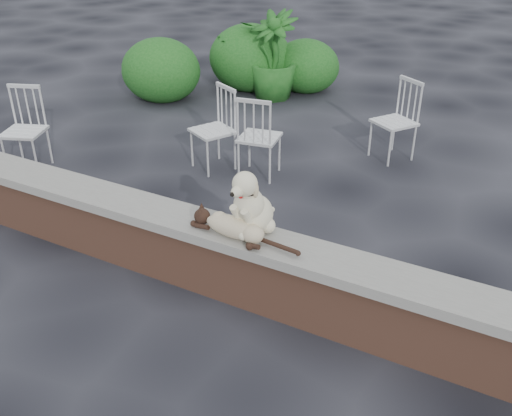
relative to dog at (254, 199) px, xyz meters
The scene contains 12 objects.
ground 0.92m from the dog, 167.02° to the right, with size 60.00×60.00×0.00m, color black.
brick_wall 0.70m from the dog, 167.02° to the right, with size 6.00×0.30×0.50m, color brown.
capstone 0.48m from the dog, 167.02° to the right, with size 6.20×0.40×0.08m, color slate.
dog is the anchor object (origin of this frame).
cat 0.24m from the dog, 118.07° to the right, with size 1.07×0.26×0.18m, color #C0AD89, non-canonical shape.
chair_b 2.45m from the dog, 129.85° to the left, with size 0.56×0.56×0.94m, color silver, non-canonical shape.
chair_a 3.52m from the dog, 166.39° to the left, with size 0.56×0.56×0.94m, color silver, non-canonical shape.
chair_c 2.22m from the dog, 117.22° to the left, with size 0.56×0.56×0.94m, color silver, non-canonical shape.
chair_d 3.14m from the dog, 87.00° to the left, with size 0.56×0.56×0.94m, color silver, non-canonical shape.
potted_plant_a 5.55m from the dog, 119.30° to the left, with size 1.00×0.87×1.11m, color #164F17.
potted_plant_b 4.98m from the dog, 115.34° to the left, with size 0.73×0.73×1.31m, color #164F17.
shrubbery 5.32m from the dog, 122.05° to the left, with size 2.91×2.51×1.07m.
Camera 1 is at (2.13, -3.15, 2.80)m, focal length 40.19 mm.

